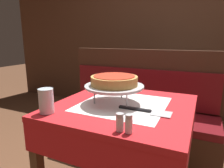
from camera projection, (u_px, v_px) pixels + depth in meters
name	position (u px, v px, depth m)	size (l,w,h in m)	color
dining_table_front	(123.00, 122.00, 1.17)	(0.76, 0.76, 0.76)	red
dining_table_rear	(173.00, 78.00, 2.49)	(0.66, 0.66, 0.75)	beige
booth_bench	(136.00, 125.00, 1.93)	(1.47, 0.46, 1.02)	#3D2316
back_wall_panel	(176.00, 33.00, 2.83)	(6.00, 0.04, 2.40)	#4C2D1E
pizza_pan_stand	(114.00, 87.00, 1.14)	(0.34, 0.34, 0.11)	#ADADB2
deep_dish_pizza	(114.00, 80.00, 1.13)	(0.27, 0.27, 0.06)	#C68E47
pizza_server	(146.00, 111.00, 1.02)	(0.28, 0.09, 0.01)	#BCBCC1
water_glass_near	(46.00, 101.00, 1.00)	(0.07, 0.07, 0.12)	silver
salt_shaker	(120.00, 122.00, 0.80)	(0.03, 0.03, 0.08)	silver
pepper_shaker	(129.00, 124.00, 0.79)	(0.03, 0.03, 0.08)	silver
napkin_holder	(126.00, 83.00, 1.48)	(0.10, 0.05, 0.09)	#B2B2B7
condiment_caddy	(177.00, 67.00, 2.48)	(0.14, 0.14, 0.14)	black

